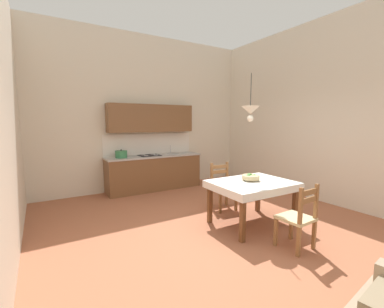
{
  "coord_description": "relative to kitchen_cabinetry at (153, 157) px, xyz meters",
  "views": [
    {
      "loc": [
        -2.49,
        -3.11,
        1.77
      ],
      "look_at": [
        0.11,
        1.2,
        1.12
      ],
      "focal_mm": 23.81,
      "sensor_mm": 36.0,
      "label": 1
    }
  ],
  "objects": [
    {
      "name": "ground_plane",
      "position": [
        -0.03,
        -3.02,
        -0.91
      ],
      "size": [
        6.22,
        7.19,
        0.1
      ],
      "primitive_type": "cube",
      "color": "#A86042"
    },
    {
      "name": "wall_back",
      "position": [
        -0.03,
        0.33,
        1.13
      ],
      "size": [
        6.22,
        0.12,
        3.97
      ],
      "primitive_type": "cube",
      "color": "silver",
      "rests_on": "ground_plane"
    },
    {
      "name": "wall_right",
      "position": [
        2.84,
        -3.02,
        1.13
      ],
      "size": [
        0.12,
        7.19,
        3.97
      ],
      "primitive_type": "cube",
      "color": "silver",
      "rests_on": "ground_plane"
    },
    {
      "name": "kitchen_cabinetry",
      "position": [
        0.0,
        0.0,
        0.0
      ],
      "size": [
        2.47,
        0.63,
        2.2
      ],
      "color": "brown",
      "rests_on": "ground_plane"
    },
    {
      "name": "dining_table",
      "position": [
        0.54,
        -3.05,
        -0.22
      ],
      "size": [
        1.36,
        1.07,
        0.75
      ],
      "color": "brown",
      "rests_on": "ground_plane"
    },
    {
      "name": "dining_chair_kitchen_side",
      "position": [
        0.61,
        -2.15,
        -0.41
      ],
      "size": [
        0.47,
        0.47,
        0.93
      ],
      "color": "#D1BC89",
      "rests_on": "ground_plane"
    },
    {
      "name": "dining_chair_camera_side",
      "position": [
        0.48,
        -4.01,
        -0.41
      ],
      "size": [
        0.44,
        0.44,
        0.93
      ],
      "color": "#D1BC89",
      "rests_on": "ground_plane"
    },
    {
      "name": "fruit_bowl",
      "position": [
        0.57,
        -2.97,
        -0.04
      ],
      "size": [
        0.3,
        0.3,
        0.12
      ],
      "color": "tan",
      "rests_on": "dining_table"
    },
    {
      "name": "pendant_lamp",
      "position": [
        0.58,
        -2.9,
        1.09
      ],
      "size": [
        0.32,
        0.32,
        0.8
      ],
      "color": "black"
    }
  ]
}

